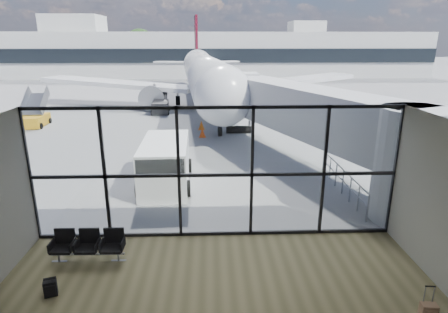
{
  "coord_description": "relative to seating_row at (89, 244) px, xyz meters",
  "views": [
    {
      "loc": [
        -0.14,
        -11.57,
        6.41
      ],
      "look_at": [
        0.39,
        3.0,
        1.91
      ],
      "focal_mm": 30.0,
      "sensor_mm": 36.0,
      "label": 1
    }
  ],
  "objects": [
    {
      "name": "ground",
      "position": [
        3.88,
        41.37,
        -0.54
      ],
      "size": [
        220.0,
        220.0,
        0.0
      ],
      "primitive_type": "plane",
      "color": "slate",
      "rests_on": "ground"
    },
    {
      "name": "traffic_cone_c",
      "position": [
        3.04,
        17.59,
        -0.21
      ],
      "size": [
        0.48,
        0.48,
        0.68
      ],
      "color": "#D65E0B",
      "rests_on": "ground"
    },
    {
      "name": "tree_3",
      "position": [
        -23.12,
        73.37,
        4.09
      ],
      "size": [
        4.95,
        4.95,
        7.12
      ],
      "color": "#382619",
      "rests_on": "ground"
    },
    {
      "name": "apron_railing",
      "position": [
        9.48,
        4.87,
        0.18
      ],
      "size": [
        0.06,
        5.46,
        1.11
      ],
      "color": "gray",
      "rests_on": "ground"
    },
    {
      "name": "mobile_stairs",
      "position": [
        -10.12,
        19.31,
        0.03
      ],
      "size": [
        1.98,
        3.46,
        2.36
      ],
      "rotation": [
        0.0,
        0.0,
        0.07
      ],
      "color": "#C88D17",
      "rests_on": "ground"
    },
    {
      "name": "belt_loader",
      "position": [
        -0.93,
        24.75,
        0.08
      ],
      "size": [
        1.79,
        4.09,
        1.84
      ],
      "rotation": [
        0.0,
        0.0,
        0.07
      ],
      "color": "black",
      "rests_on": "ground"
    },
    {
      "name": "backpack",
      "position": [
        -0.49,
        -1.72,
        -0.3
      ],
      "size": [
        0.37,
        0.37,
        0.49
      ],
      "rotation": [
        0.0,
        0.0,
        0.31
      ],
      "color": "black",
      "rests_on": "ground"
    },
    {
      "name": "tree_5",
      "position": [
        -11.12,
        73.37,
        5.34
      ],
      "size": [
        6.27,
        6.27,
        9.03
      ],
      "color": "#382619",
      "rests_on": "ground"
    },
    {
      "name": "traffic_cone_b",
      "position": [
        3.15,
        15.25,
        -0.23
      ],
      "size": [
        0.46,
        0.46,
        0.66
      ],
      "color": "#E6490C",
      "rests_on": "ground"
    },
    {
      "name": "lounge_shell",
      "position": [
        3.88,
        -3.43,
        2.11
      ],
      "size": [
        12.02,
        8.01,
        4.51
      ],
      "color": "brown",
      "rests_on": "ground"
    },
    {
      "name": "tree_4",
      "position": [
        -17.12,
        73.37,
        4.72
      ],
      "size": [
        5.61,
        5.61,
        8.07
      ],
      "color": "#382619",
      "rests_on": "ground"
    },
    {
      "name": "seating_row",
      "position": [
        0.0,
        0.0,
        0.0
      ],
      "size": [
        2.19,
        0.63,
        0.97
      ],
      "rotation": [
        0.0,
        0.0,
        -0.01
      ],
      "color": "gray",
      "rests_on": "ground"
    },
    {
      "name": "far_terminal",
      "position": [
        3.3,
        63.34,
        3.67
      ],
      "size": [
        80.0,
        12.2,
        11.0
      ],
      "color": "beige",
      "rests_on": "ground"
    },
    {
      "name": "tree_2",
      "position": [
        -29.12,
        73.37,
        5.34
      ],
      "size": [
        6.27,
        6.27,
        9.03
      ],
      "color": "#382619",
      "rests_on": "ground"
    },
    {
      "name": "tree_1",
      "position": [
        -35.12,
        73.37,
        4.72
      ],
      "size": [
        5.61,
        5.61,
        8.07
      ],
      "color": "#382619",
      "rests_on": "ground"
    },
    {
      "name": "airliner",
      "position": [
        3.16,
        30.26,
        2.51
      ],
      "size": [
        33.45,
        38.83,
        10.0
      ],
      "rotation": [
        0.0,
        0.0,
        0.08
      ],
      "color": "silver",
      "rests_on": "ground"
    },
    {
      "name": "glass_curtain_wall",
      "position": [
        3.88,
        1.37,
        1.71
      ],
      "size": [
        12.1,
        0.12,
        4.5
      ],
      "color": "white",
      "rests_on": "ground"
    },
    {
      "name": "jet_bridge",
      "position": [
        8.78,
        8.44,
        2.22
      ],
      "size": [
        8.0,
        16.5,
        4.33
      ],
      "color": "#96999B",
      "rests_on": "ground"
    },
    {
      "name": "service_van",
      "position": [
        1.64,
        6.18,
        0.52
      ],
      "size": [
        2.42,
        4.78,
        2.05
      ],
      "rotation": [
        0.0,
        0.0,
        0.03
      ],
      "color": "white",
      "rests_on": "ground"
    }
  ]
}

